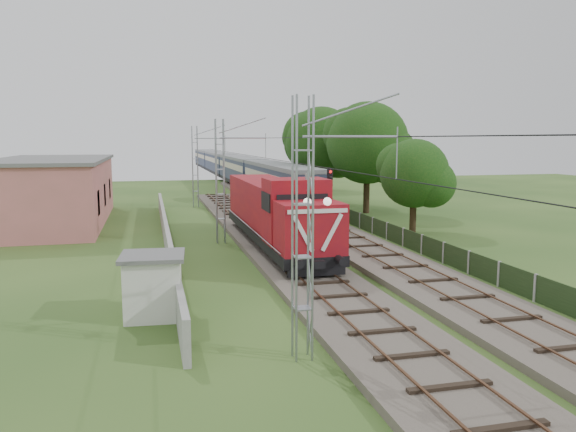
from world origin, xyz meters
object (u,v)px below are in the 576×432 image
object	(u,v)px
signal_post	(329,193)
locomotive	(275,211)
relay_hut	(153,285)
coach_rake	(229,165)

from	to	relation	value
signal_post	locomotive	bearing A→B (deg)	173.26
locomotive	relay_hut	distance (m)	14.03
coach_rake	relay_hut	distance (m)	69.23
locomotive	relay_hut	xyz separation A→B (m)	(-7.40, -11.87, -1.12)
locomotive	relay_hut	size ratio (longest dim) A/B	7.15
coach_rake	signal_post	bearing A→B (deg)	-91.69
relay_hut	coach_rake	bearing A→B (deg)	79.68
signal_post	relay_hut	bearing A→B (deg)	-133.08
locomotive	signal_post	bearing A→B (deg)	-6.74
locomotive	coach_rake	bearing A→B (deg)	84.92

